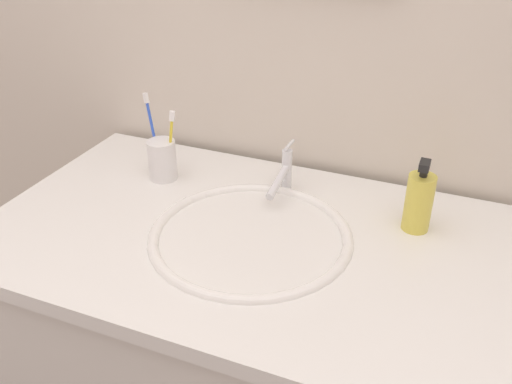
% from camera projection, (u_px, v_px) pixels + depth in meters
% --- Properties ---
extents(tiled_wall_back, '(2.30, 0.04, 2.40)m').
position_uv_depth(tiled_wall_back, '(305.00, 39.00, 1.29)').
color(tiled_wall_back, beige).
rests_on(tiled_wall_back, ground).
extents(vanity_counter, '(1.10, 0.66, 0.88)m').
position_uv_depth(vanity_counter, '(246.00, 379.00, 1.37)').
color(vanity_counter, silver).
rests_on(vanity_counter, ground).
extents(sink_basin, '(0.42, 0.42, 0.12)m').
position_uv_depth(sink_basin, '(251.00, 253.00, 1.16)').
color(sink_basin, white).
rests_on(sink_basin, vanity_counter).
extents(faucet, '(0.02, 0.16, 0.11)m').
position_uv_depth(faucet, '(284.00, 173.00, 1.27)').
color(faucet, silver).
rests_on(faucet, sink_basin).
extents(toothbrush_cup, '(0.07, 0.07, 0.10)m').
position_uv_depth(toothbrush_cup, '(162.00, 160.00, 1.33)').
color(toothbrush_cup, white).
rests_on(toothbrush_cup, vanity_counter).
extents(toothbrush_blue, '(0.05, 0.03, 0.20)m').
position_uv_depth(toothbrush_blue, '(152.00, 129.00, 1.33)').
color(toothbrush_blue, blue).
rests_on(toothbrush_blue, toothbrush_cup).
extents(toothbrush_yellow, '(0.03, 0.02, 0.17)m').
position_uv_depth(toothbrush_yellow, '(171.00, 140.00, 1.30)').
color(toothbrush_yellow, yellow).
rests_on(toothbrush_yellow, toothbrush_cup).
extents(soap_dispenser, '(0.06, 0.06, 0.16)m').
position_uv_depth(soap_dispenser, '(419.00, 201.00, 1.13)').
color(soap_dispenser, '#DBCC4C').
rests_on(soap_dispenser, vanity_counter).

